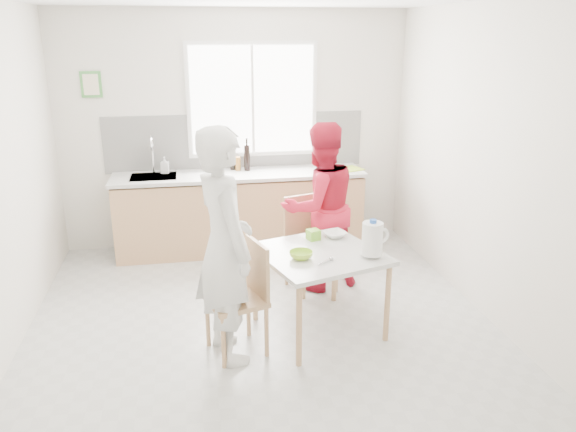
% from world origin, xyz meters
% --- Properties ---
extents(ground, '(4.50, 4.50, 0.00)m').
position_xyz_m(ground, '(0.00, 0.00, 0.00)').
color(ground, '#B7B7B2').
rests_on(ground, ground).
extents(room_shell, '(4.50, 4.50, 4.50)m').
position_xyz_m(room_shell, '(0.00, 0.00, 1.64)').
color(room_shell, silver).
rests_on(room_shell, ground).
extents(window, '(1.50, 0.06, 1.30)m').
position_xyz_m(window, '(0.20, 2.23, 1.70)').
color(window, white).
rests_on(window, room_shell).
extents(backsplash, '(3.00, 0.02, 0.65)m').
position_xyz_m(backsplash, '(0.00, 2.24, 1.23)').
color(backsplash, white).
rests_on(backsplash, room_shell).
extents(picture_frame, '(0.22, 0.03, 0.28)m').
position_xyz_m(picture_frame, '(-1.55, 2.23, 1.90)').
color(picture_frame, '#499744').
rests_on(picture_frame, room_shell).
extents(kitchen_counter, '(2.84, 0.64, 1.37)m').
position_xyz_m(kitchen_counter, '(-0.00, 1.95, 0.42)').
color(kitchen_counter, tan).
rests_on(kitchen_counter, ground).
extents(dining_table, '(1.16, 1.16, 0.71)m').
position_xyz_m(dining_table, '(0.46, -0.07, 0.64)').
color(dining_table, silver).
rests_on(dining_table, ground).
extents(chair_left, '(0.52, 0.52, 0.90)m').
position_xyz_m(chair_left, '(-0.19, -0.26, 0.50)').
color(chair_left, tan).
rests_on(chair_left, ground).
extents(chair_far, '(0.53, 0.53, 0.92)m').
position_xyz_m(chair_far, '(0.56, 0.82, 0.51)').
color(chair_far, tan).
rests_on(chair_far, ground).
extents(person_white, '(0.61, 0.76, 1.82)m').
position_xyz_m(person_white, '(-0.33, -0.31, 0.91)').
color(person_white, silver).
rests_on(person_white, ground).
extents(person_red, '(0.95, 0.83, 1.65)m').
position_xyz_m(person_red, '(0.67, 0.80, 0.82)').
color(person_red, red).
rests_on(person_red, ground).
extents(bowl_green, '(0.24, 0.24, 0.06)m').
position_xyz_m(bowl_green, '(0.29, -0.17, 0.74)').
color(bowl_green, '#9CD330').
rests_on(bowl_green, dining_table).
extents(bowl_white, '(0.25, 0.25, 0.05)m').
position_xyz_m(bowl_white, '(0.68, 0.26, 0.74)').
color(bowl_white, white).
rests_on(bowl_white, dining_table).
extents(milk_jug, '(0.23, 0.17, 0.29)m').
position_xyz_m(milk_jug, '(0.86, -0.24, 0.87)').
color(milk_jug, white).
rests_on(milk_jug, dining_table).
extents(green_box, '(0.12, 0.12, 0.09)m').
position_xyz_m(green_box, '(0.48, 0.23, 0.76)').
color(green_box, '#70BC2B').
rests_on(green_box, dining_table).
extents(spoon, '(0.14, 0.11, 0.01)m').
position_xyz_m(spoon, '(0.45, -0.30, 0.72)').
color(spoon, '#A5A5AA').
rests_on(spoon, dining_table).
extents(cutting_board, '(0.42, 0.36, 0.01)m').
position_xyz_m(cutting_board, '(1.24, 1.88, 0.93)').
color(cutting_board, '#B5D832').
rests_on(cutting_board, kitchen_counter).
extents(wine_bottle_a, '(0.07, 0.07, 0.32)m').
position_xyz_m(wine_bottle_a, '(-0.05, 2.13, 1.08)').
color(wine_bottle_a, black).
rests_on(wine_bottle_a, kitchen_counter).
extents(wine_bottle_b, '(0.07, 0.07, 0.30)m').
position_xyz_m(wine_bottle_b, '(0.10, 2.05, 1.07)').
color(wine_bottle_b, black).
rests_on(wine_bottle_b, kitchen_counter).
extents(jar_amber, '(0.06, 0.06, 0.16)m').
position_xyz_m(jar_amber, '(-0.00, 2.07, 1.00)').
color(jar_amber, '#996121').
rests_on(jar_amber, kitchen_counter).
extents(soap_bottle, '(0.10, 0.10, 0.19)m').
position_xyz_m(soap_bottle, '(-0.83, 2.09, 1.01)').
color(soap_bottle, '#999999').
rests_on(soap_bottle, kitchen_counter).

